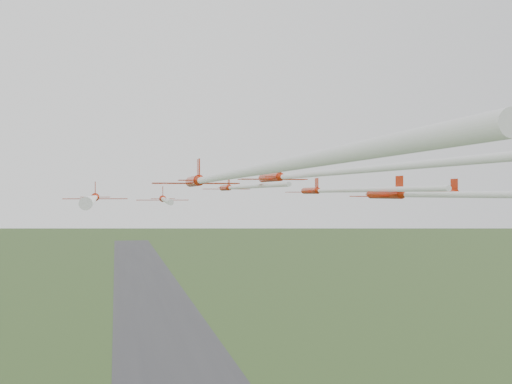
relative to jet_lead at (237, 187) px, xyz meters
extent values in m
cube|color=#353538|center=(-1.89, 196.19, -54.16)|extent=(38.00, 900.00, 0.04)
cylinder|color=red|center=(0.14, 12.32, 0.03)|extent=(1.17, 8.30, 1.07)
cone|color=red|center=(0.20, 17.34, 0.03)|extent=(1.09, 1.77, 1.07)
cone|color=red|center=(0.09, 7.59, 0.03)|extent=(0.99, 1.18, 0.98)
ellipsoid|color=black|center=(0.16, 14.27, 0.42)|extent=(0.42, 0.93, 0.31)
cube|color=red|center=(0.13, 11.54, -0.22)|extent=(8.61, 2.64, 0.10)
cube|color=red|center=(0.10, 8.52, 0.03)|extent=(3.92, 1.22, 0.08)
cube|color=red|center=(0.10, 8.71, 1.10)|extent=(0.12, 1.76, 1.95)
cylinder|color=white|center=(-0.16, -13.64, -0.02)|extent=(1.06, 41.38, 0.59)
cylinder|color=red|center=(-12.70, -4.28, -1.86)|extent=(1.43, 7.77, 1.00)
cone|color=red|center=(-12.44, 0.39, -1.86)|extent=(1.09, 1.69, 1.00)
cone|color=red|center=(-12.95, -8.69, -1.86)|extent=(0.97, 1.14, 0.91)
ellipsoid|color=black|center=(-12.60, -2.47, -1.49)|extent=(0.43, 0.88, 0.29)
cube|color=red|center=(-12.74, -5.01, -2.08)|extent=(8.12, 2.80, 0.09)
cube|color=red|center=(-12.90, -7.82, -1.86)|extent=(3.69, 1.29, 0.07)
cube|color=red|center=(-12.89, -7.64, -0.86)|extent=(0.18, 1.64, 1.82)
cylinder|color=white|center=(-14.10, -29.44, -1.90)|extent=(2.79, 40.55, 0.55)
cylinder|color=red|center=(11.93, -2.93, -0.59)|extent=(1.27, 8.26, 1.07)
cone|color=red|center=(12.05, 2.05, -0.59)|extent=(1.11, 1.77, 1.07)
cone|color=red|center=(11.81, -7.63, -0.59)|extent=(1.00, 1.19, 0.97)
ellipsoid|color=black|center=(11.98, -1.00, -0.20)|extent=(0.43, 0.93, 0.31)
cube|color=red|center=(11.91, -3.71, -0.83)|extent=(8.58, 2.73, 0.10)
cube|color=red|center=(11.84, -6.71, -0.59)|extent=(3.90, 1.26, 0.08)
cube|color=red|center=(11.84, -6.52, 0.47)|extent=(0.14, 1.75, 1.94)
cylinder|color=white|center=(11.27, -29.28, -0.64)|extent=(1.63, 42.26, 0.58)
cylinder|color=red|center=(-22.50, -17.25, -1.55)|extent=(1.22, 8.02, 1.03)
cone|color=red|center=(-22.61, -12.41, -1.55)|extent=(1.07, 1.72, 1.03)
cone|color=red|center=(-22.40, -21.81, -1.55)|extent=(0.97, 1.15, 0.94)
ellipsoid|color=black|center=(-22.55, -15.37, -1.18)|extent=(0.42, 0.90, 0.30)
cube|color=red|center=(-22.48, -18.01, -1.79)|extent=(8.33, 2.64, 0.09)
cube|color=red|center=(-22.42, -20.92, -1.55)|extent=(3.79, 1.22, 0.08)
cube|color=red|center=(-22.42, -20.73, -0.52)|extent=(0.13, 1.70, 1.88)
cylinder|color=white|center=(-21.74, -50.14, -1.60)|extent=(1.86, 55.64, 0.56)
cylinder|color=red|center=(1.12, -19.25, 1.11)|extent=(1.53, 9.01, 1.16)
cone|color=red|center=(0.90, -13.82, 1.11)|extent=(1.24, 1.94, 1.16)
cone|color=red|center=(1.34, -24.36, 1.11)|extent=(1.11, 1.31, 1.05)
ellipsoid|color=black|center=(1.04, -17.14, 1.54)|extent=(0.48, 1.02, 0.34)
cube|color=red|center=(1.16, -20.09, 0.85)|extent=(9.39, 3.12, 0.11)
cube|color=red|center=(1.29, -23.36, 1.11)|extent=(4.27, 1.44, 0.08)
cube|color=red|center=(1.29, -23.15, 2.27)|extent=(0.18, 1.90, 2.11)
cylinder|color=white|center=(2.47, -51.80, 1.06)|extent=(2.85, 53.76, 0.63)
cylinder|color=red|center=(26.71, -19.45, -1.04)|extent=(1.38, 8.34, 1.08)
cone|color=red|center=(26.53, -14.41, -1.04)|extent=(1.14, 1.80, 1.08)
cone|color=red|center=(26.88, -24.18, -1.04)|extent=(1.02, 1.21, 0.98)
ellipsoid|color=black|center=(26.64, -17.49, -0.65)|extent=(0.44, 0.94, 0.31)
cube|color=red|center=(26.74, -20.23, -1.29)|extent=(8.69, 2.85, 0.10)
cube|color=red|center=(26.85, -23.25, -1.04)|extent=(3.95, 1.31, 0.08)
cube|color=red|center=(26.84, -23.06, 0.03)|extent=(0.16, 1.76, 1.95)
cylinder|color=red|center=(-11.20, -33.47, 0.28)|extent=(1.33, 9.25, 1.19)
cone|color=red|center=(-11.12, -27.87, 0.28)|extent=(1.22, 1.97, 1.19)
cone|color=red|center=(-11.28, -38.73, 0.28)|extent=(1.11, 1.32, 1.09)
ellipsoid|color=black|center=(-11.17, -31.29, 0.72)|extent=(0.47, 1.04, 0.35)
cube|color=red|center=(-11.21, -34.34, 0.01)|extent=(9.60, 2.96, 0.11)
cube|color=red|center=(-11.26, -37.70, 0.28)|extent=(4.36, 1.37, 0.09)
cube|color=red|center=(-11.26, -37.48, 1.48)|extent=(0.14, 1.96, 2.17)
cylinder|color=white|center=(-11.69, -66.61, 0.23)|extent=(1.46, 54.57, 0.65)
cylinder|color=red|center=(11.50, -34.24, -1.18)|extent=(1.26, 8.46, 1.09)
cone|color=red|center=(11.40, -29.13, -1.18)|extent=(1.13, 1.81, 1.09)
cone|color=red|center=(11.59, -39.06, -1.18)|extent=(1.02, 1.21, 0.99)
ellipsoid|color=black|center=(11.46, -32.26, -0.79)|extent=(0.44, 0.95, 0.32)
cube|color=red|center=(11.51, -35.04, -1.43)|extent=(8.79, 2.75, 0.10)
cube|color=red|center=(11.57, -38.12, -1.18)|extent=(4.00, 1.27, 0.08)
cube|color=red|center=(11.57, -37.92, -0.09)|extent=(0.13, 1.79, 1.99)
camera|label=1|loc=(-19.89, -105.34, -1.22)|focal=45.00mm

